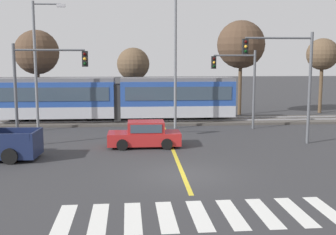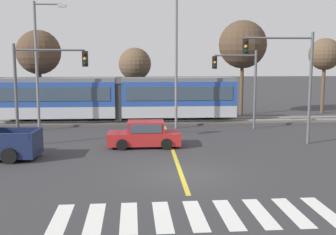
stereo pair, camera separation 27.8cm
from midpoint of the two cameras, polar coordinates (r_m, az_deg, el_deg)
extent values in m
plane|color=#333335|center=(18.85, 2.26, -7.81)|extent=(200.00, 200.00, 0.00)
cube|color=#4C4742|center=(34.00, -0.46, -0.50)|extent=(120.00, 4.00, 0.18)
cube|color=#939399|center=(33.27, -0.39, -0.45)|extent=(120.00, 0.08, 0.10)
cube|color=#939399|center=(34.70, -0.53, -0.09)|extent=(120.00, 0.08, 0.10)
cube|color=#B7BAC1|center=(34.42, -14.31, 0.85)|extent=(9.00, 2.60, 0.90)
cube|color=#284C9E|center=(34.27, -14.40, 3.17)|extent=(9.00, 2.60, 1.90)
cube|color=#384756|center=(32.98, -14.82, 3.06)|extent=(8.28, 0.04, 1.04)
cube|color=slate|center=(34.20, -14.46, 4.99)|extent=(9.00, 2.39, 0.28)
cylinder|color=black|center=(34.11, -10.20, 0.14)|extent=(0.70, 0.20, 0.70)
cylinder|color=black|center=(35.01, -18.27, 0.07)|extent=(0.70, 0.20, 0.70)
cube|color=#B7BAC1|center=(33.98, 1.64, 1.01)|extent=(9.00, 2.60, 0.90)
cube|color=#284C9E|center=(33.83, 1.65, 3.36)|extent=(9.00, 2.60, 1.90)
cube|color=#384756|center=(32.52, 1.87, 3.26)|extent=(8.28, 0.04, 1.04)
cube|color=slate|center=(33.76, 1.66, 5.20)|extent=(9.00, 2.39, 0.28)
cylinder|color=black|center=(34.35, 5.75, 0.29)|extent=(0.70, 0.20, 0.70)
cylinder|color=black|center=(33.89, -2.53, 0.22)|extent=(0.70, 0.20, 0.70)
cube|color=#2D2D2D|center=(33.79, -6.41, 2.11)|extent=(0.50, 2.34, 2.80)
cube|color=silver|center=(14.32, -13.84, -13.27)|extent=(0.62, 2.81, 0.01)
cube|color=silver|center=(14.19, -9.32, -13.34)|extent=(0.62, 2.81, 0.01)
cube|color=silver|center=(14.14, -4.75, -13.33)|extent=(0.62, 2.81, 0.01)
cube|color=silver|center=(14.18, -0.18, -13.23)|extent=(0.62, 2.81, 0.01)
cube|color=silver|center=(14.31, 4.33, -13.06)|extent=(0.62, 2.81, 0.01)
cube|color=silver|center=(14.52, 8.73, -12.82)|extent=(0.62, 2.81, 0.01)
cube|color=silver|center=(14.80, 12.97, -12.51)|extent=(0.62, 2.81, 0.01)
cube|color=silver|center=(15.17, 17.02, -12.16)|extent=(0.62, 2.81, 0.01)
cube|color=silver|center=(15.60, 20.86, -11.77)|extent=(0.62, 2.81, 0.01)
cube|color=gold|center=(24.03, 0.93, -4.32)|extent=(0.20, 16.36, 0.01)
cube|color=#B22323|center=(24.60, -2.93, -2.81)|extent=(4.20, 1.71, 0.72)
cube|color=#B22323|center=(24.48, -2.71, -1.24)|extent=(2.10, 1.52, 0.64)
cube|color=#384756|center=(24.49, -5.05, -1.27)|extent=(0.10, 1.43, 0.52)
cube|color=#384756|center=(23.71, -2.67, -1.55)|extent=(1.79, 0.04, 0.48)
cylinder|color=black|center=(23.82, -5.94, -3.69)|extent=(0.64, 0.22, 0.64)
cylinder|color=black|center=(25.49, -5.80, -2.91)|extent=(0.64, 0.22, 0.64)
cylinder|color=black|center=(23.86, 0.14, -3.63)|extent=(0.64, 0.22, 0.64)
cylinder|color=black|center=(25.52, -0.13, -2.85)|extent=(0.64, 0.22, 0.64)
cube|color=#192347|center=(22.08, -21.28, -2.49)|extent=(2.70, 0.25, 0.36)
cube|color=#192347|center=(23.78, -19.75, -1.68)|extent=(2.70, 0.25, 0.36)
cube|color=#192347|center=(22.49, -17.06, -2.10)|extent=(0.22, 1.96, 0.36)
cylinder|color=black|center=(22.08, -20.35, -4.88)|extent=(0.81, 0.32, 0.80)
cylinder|color=black|center=(23.89, -18.80, -3.85)|extent=(0.81, 0.32, 0.80)
cylinder|color=#515459|center=(26.60, 18.99, 3.71)|extent=(0.18, 0.18, 6.68)
cylinder|color=#515459|center=(25.85, 15.13, 10.36)|extent=(4.00, 0.12, 0.12)
cube|color=black|center=(25.27, 10.74, 9.42)|extent=(0.32, 0.28, 0.90)
sphere|color=#360605|center=(25.13, 10.84, 10.04)|extent=(0.18, 0.18, 0.18)
sphere|color=#F7AA26|center=(25.12, 10.82, 9.43)|extent=(0.18, 0.18, 0.18)
sphere|color=black|center=(25.12, 10.80, 8.81)|extent=(0.18, 0.18, 0.18)
cylinder|color=#515459|center=(31.24, 11.96, 3.67)|extent=(0.18, 0.18, 5.71)
cylinder|color=#515459|center=(30.78, 9.38, 8.30)|extent=(3.00, 0.12, 0.12)
cube|color=black|center=(30.48, 6.59, 7.41)|extent=(0.32, 0.28, 0.90)
sphere|color=#360605|center=(30.33, 6.65, 7.92)|extent=(0.18, 0.18, 0.18)
sphere|color=#F7AA26|center=(30.33, 6.64, 7.41)|extent=(0.18, 0.18, 0.18)
sphere|color=black|center=(30.34, 6.63, 6.90)|extent=(0.18, 0.18, 0.18)
cylinder|color=#515459|center=(25.80, -19.58, 2.78)|extent=(0.18, 0.18, 5.97)
cylinder|color=#515459|center=(25.24, -15.44, 8.80)|extent=(4.00, 0.12, 0.12)
cube|color=black|center=(24.91, -10.85, 7.81)|extent=(0.32, 0.28, 0.90)
sphere|color=#360605|center=(24.77, -10.91, 8.43)|extent=(0.18, 0.18, 0.18)
sphere|color=#F7AA26|center=(24.77, -10.89, 7.81)|extent=(0.18, 0.18, 0.18)
sphere|color=black|center=(24.77, -10.88, 7.18)|extent=(0.18, 0.18, 0.18)
cylinder|color=slate|center=(31.20, -17.12, 6.56)|extent=(0.20, 0.20, 9.05)
cylinder|color=slate|center=(31.21, -15.69, 14.58)|extent=(1.92, 0.12, 0.12)
cube|color=#B2B2B7|center=(31.02, -13.89, 14.50)|extent=(0.56, 0.28, 0.20)
cylinder|color=slate|center=(30.72, 1.38, 7.73)|extent=(0.20, 0.20, 9.95)
cylinder|color=brown|center=(38.34, -16.72, 3.67)|extent=(0.32, 0.32, 4.89)
sphere|color=#4C3828|center=(38.24, -16.91, 8.46)|extent=(3.80, 3.80, 3.80)
cylinder|color=brown|center=(38.38, -4.26, 3.36)|extent=(0.32, 0.32, 4.04)
sphere|color=brown|center=(38.26, -4.30, 7.25)|extent=(2.92, 2.92, 2.92)
cylinder|color=brown|center=(38.91, 10.15, 4.40)|extent=(0.32, 0.32, 5.51)
sphere|color=#4C3828|center=(38.86, 10.29, 9.72)|extent=(4.29, 4.29, 4.29)
cylinder|color=brown|center=(42.20, 20.45, 3.90)|extent=(0.32, 0.32, 4.92)
sphere|color=brown|center=(42.12, 20.65, 8.04)|extent=(2.95, 2.95, 2.95)
camera|label=1|loc=(0.14, -89.69, 0.04)|focal=45.00mm
camera|label=2|loc=(0.14, 90.31, -0.04)|focal=45.00mm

